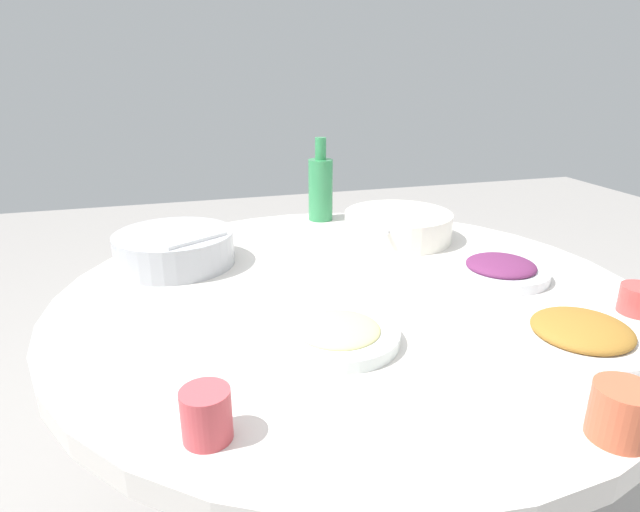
% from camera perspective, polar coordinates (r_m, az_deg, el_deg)
% --- Properties ---
extents(round_dining_table, '(1.20, 1.20, 0.76)m').
position_cam_1_polar(round_dining_table, '(1.15, 3.27, -8.57)').
color(round_dining_table, '#99999E').
rests_on(round_dining_table, ground).
extents(rice_bowl, '(0.27, 0.27, 0.08)m').
position_cam_1_polar(rice_bowl, '(1.27, -15.40, 0.86)').
color(rice_bowl, '#B2B5BA').
rests_on(rice_bowl, round_dining_table).
extents(soup_bowl, '(0.28, 0.28, 0.07)m').
position_cam_1_polar(soup_bowl, '(1.42, 8.39, 3.15)').
color(soup_bowl, white).
rests_on(soup_bowl, round_dining_table).
extents(dish_noodles, '(0.21, 0.21, 0.04)m').
position_cam_1_polar(dish_noodles, '(0.89, 2.01, -8.38)').
color(dish_noodles, white).
rests_on(dish_noodles, round_dining_table).
extents(dish_eggplant, '(0.21, 0.21, 0.04)m').
position_cam_1_polar(dish_eggplant, '(1.22, 18.90, -1.37)').
color(dish_eggplant, white).
rests_on(dish_eggplant, round_dining_table).
extents(dish_stirfry, '(0.23, 0.23, 0.05)m').
position_cam_1_polar(dish_stirfry, '(0.98, 26.31, -7.67)').
color(dish_stirfry, white).
rests_on(dish_stirfry, round_dining_table).
extents(green_bottle, '(0.07, 0.07, 0.24)m').
position_cam_1_polar(green_bottle, '(1.57, 0.06, 7.42)').
color(green_bottle, '#338A51').
rests_on(green_bottle, round_dining_table).
extents(tea_cup_near, '(0.07, 0.07, 0.05)m').
position_cam_1_polar(tea_cup_near, '(1.16, 31.23, -4.05)').
color(tea_cup_near, '#C84340').
rests_on(tea_cup_near, round_dining_table).
extents(tea_cup_far, '(0.06, 0.06, 0.07)m').
position_cam_1_polar(tea_cup_far, '(0.69, -12.16, -16.40)').
color(tea_cup_far, '#C7454C').
rests_on(tea_cup_far, round_dining_table).
extents(tea_cup_side, '(0.08, 0.08, 0.07)m').
position_cam_1_polar(tea_cup_side, '(0.77, 29.77, -14.47)').
color(tea_cup_side, '#BD5638').
rests_on(tea_cup_side, round_dining_table).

